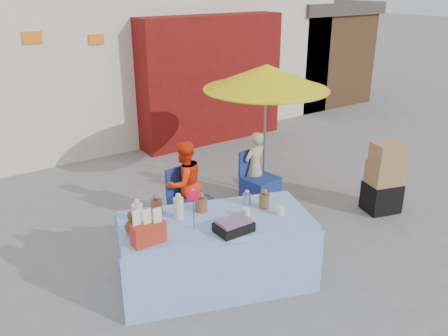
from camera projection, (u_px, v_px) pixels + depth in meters
ground at (251, 256)px, 6.00m from camera, size 80.00×80.00×0.00m
market_table at (215, 250)px, 5.33m from camera, size 2.35×1.65×1.30m
chair_left at (190, 210)px, 6.63m from camera, size 0.54×0.53×0.85m
chair_right at (260, 189)px, 7.29m from camera, size 0.54×0.53×0.85m
vendor_orange at (184, 183)px, 6.60m from camera, size 0.65×0.54×1.22m
vendor_beige at (255, 167)px, 7.28m from camera, size 0.45×0.33×1.13m
umbrella at (266, 78)px, 7.06m from camera, size 1.90×1.90×2.09m
box_stack at (384, 180)px, 6.99m from camera, size 0.58×0.52×1.08m
tarp_bundle at (180, 281)px, 5.22m from camera, size 0.80×0.68×0.33m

